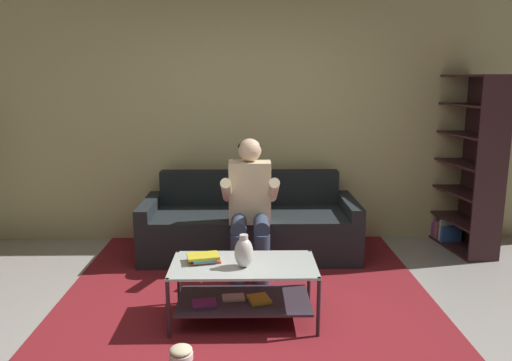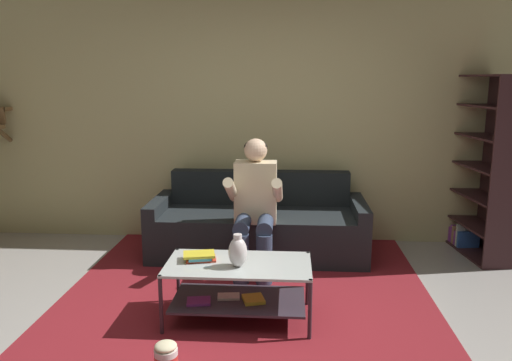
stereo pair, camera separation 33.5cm
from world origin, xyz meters
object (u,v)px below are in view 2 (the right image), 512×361
bookshelf (484,176)px  popcorn_tub (166,357)px  coffee_table (238,283)px  vase (238,251)px  book_stack (200,257)px  couch (258,227)px  person_seated_center (255,201)px

bookshelf → popcorn_tub: bearing=-138.5°
coffee_table → vase: bearing=-84.4°
popcorn_tub → book_stack: bearing=84.0°
couch → bookshelf: size_ratio=1.19×
person_seated_center → coffee_table: bearing=-93.4°
person_seated_center → popcorn_tub: 1.78m
coffee_table → bookshelf: bookshelf is taller
book_stack → bookshelf: size_ratio=0.15×
vase → popcorn_tub: bearing=-119.9°
book_stack → coffee_table: bearing=-8.9°
person_seated_center → vase: 1.00m
couch → vase: 1.52m
book_stack → popcorn_tub: (-0.08, -0.75, -0.37)m
bookshelf → popcorn_tub: size_ratio=9.13×
couch → book_stack: couch is taller
vase → popcorn_tub: (-0.37, -0.64, -0.45)m
couch → vase: bearing=-91.9°
couch → popcorn_tub: bearing=-101.1°
couch → coffee_table: couch is taller
couch → person_seated_center: bearing=-90.0°
bookshelf → popcorn_tub: bookshelf is taller
vase → coffee_table: bearing=95.6°
book_stack → vase: bearing=-19.6°
person_seated_center → bookshelf: 2.37m
vase → couch: bearing=88.1°
coffee_table → book_stack: (-0.29, 0.05, 0.18)m
couch → coffee_table: 1.44m
coffee_table → popcorn_tub: (-0.37, -0.70, -0.19)m
coffee_table → bookshelf: 2.89m
coffee_table → vase: 0.27m
coffee_table → book_stack: 0.34m
person_seated_center → bookshelf: (2.26, 0.73, 0.13)m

